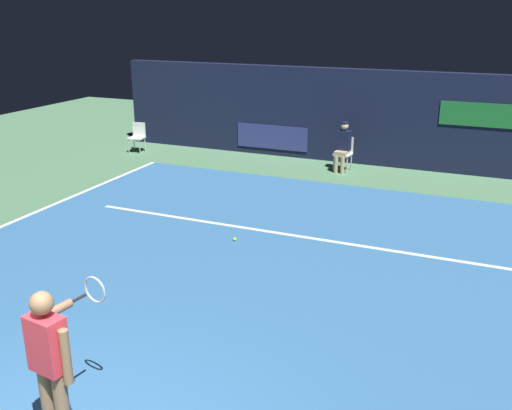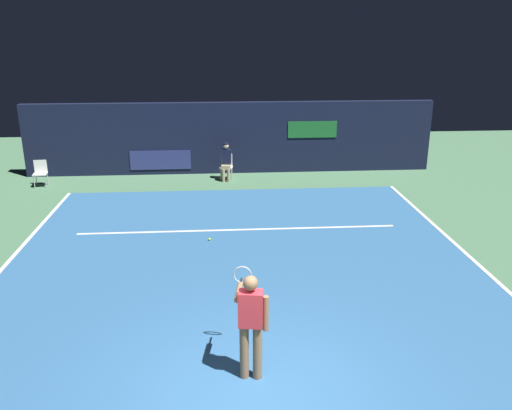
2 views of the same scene
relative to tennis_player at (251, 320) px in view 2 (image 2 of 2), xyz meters
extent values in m
plane|color=#4C7A56|center=(0.05, 4.22, -0.99)|extent=(30.81, 30.81, 0.00)
cube|color=#336699|center=(0.05, 4.22, -0.98)|extent=(10.82, 11.30, 0.01)
cube|color=white|center=(5.41, 4.22, -0.97)|extent=(0.10, 11.30, 0.01)
cube|color=white|center=(-5.30, 4.22, -0.97)|extent=(0.10, 11.30, 0.01)
cube|color=white|center=(0.05, 6.20, -0.97)|extent=(8.44, 0.10, 0.01)
cube|color=#141933|center=(0.05, 12.18, 0.31)|extent=(14.86, 0.30, 2.60)
cube|color=navy|center=(-2.55, 12.02, -0.44)|extent=(2.20, 0.04, 0.70)
cube|color=#1E6B2D|center=(3.03, 12.02, 0.61)|extent=(1.80, 0.04, 0.60)
cylinder|color=#8C6647|center=(0.10, -0.04, -0.53)|extent=(0.14, 0.14, 0.92)
cylinder|color=#8C6647|center=(-0.10, -0.01, -0.53)|extent=(0.14, 0.14, 0.92)
cube|color=#D8333F|center=(0.00, -0.03, 0.21)|extent=(0.39, 0.27, 0.56)
sphere|color=#8C6647|center=(0.00, -0.03, 0.63)|extent=(0.22, 0.22, 0.22)
cylinder|color=#8C6647|center=(-0.17, 0.22, 0.36)|extent=(0.16, 0.51, 0.09)
cylinder|color=#8C6647|center=(0.22, -0.04, 0.13)|extent=(0.09, 0.09, 0.56)
cylinder|color=black|center=(-0.12, 0.51, 0.36)|extent=(0.08, 0.30, 0.03)
torus|color=#B2B2B7|center=(-0.08, 0.79, 0.36)|extent=(0.30, 0.07, 0.30)
cube|color=white|center=(-0.16, 11.16, -0.53)|extent=(0.47, 0.43, 0.04)
cube|color=white|center=(-0.14, 11.36, -0.30)|extent=(0.42, 0.06, 0.42)
cylinder|color=#B2B2B7|center=(-0.36, 11.00, -0.76)|extent=(0.03, 0.03, 0.46)
cylinder|color=#B2B2B7|center=(0.01, 10.97, -0.76)|extent=(0.03, 0.03, 0.46)
cylinder|color=#B2B2B7|center=(-0.33, 11.34, -0.76)|extent=(0.03, 0.03, 0.46)
cylinder|color=#B2B2B7|center=(0.04, 11.31, -0.76)|extent=(0.03, 0.03, 0.46)
cube|color=tan|center=(-0.17, 11.08, -0.49)|extent=(0.35, 0.42, 0.14)
cylinder|color=tan|center=(-0.27, 10.91, -0.76)|extent=(0.11, 0.11, 0.46)
cylinder|color=tan|center=(-0.09, 10.89, -0.76)|extent=(0.11, 0.11, 0.46)
cube|color=#141933|center=(-0.16, 11.20, -0.16)|extent=(0.36, 0.25, 0.52)
sphere|color=#DBAD89|center=(-0.16, 11.20, 0.22)|extent=(0.20, 0.20, 0.20)
cylinder|color=#141933|center=(-0.16, 11.20, 0.31)|extent=(0.19, 0.19, 0.04)
cube|color=white|center=(-6.46, 10.77, -0.55)|extent=(0.48, 0.44, 0.04)
cube|color=white|center=(-6.48, 10.97, -0.32)|extent=(0.42, 0.07, 0.42)
cylinder|color=#B2B2B7|center=(-6.63, 10.58, -0.77)|extent=(0.03, 0.03, 0.44)
cylinder|color=#B2B2B7|center=(-6.25, 10.62, -0.77)|extent=(0.03, 0.03, 0.44)
cylinder|color=#B2B2B7|center=(-6.66, 10.92, -0.77)|extent=(0.03, 0.03, 0.44)
cylinder|color=#B2B2B7|center=(-6.29, 10.96, -0.77)|extent=(0.03, 0.03, 0.44)
sphere|color=#CCE033|center=(-0.70, 5.51, -0.94)|extent=(0.07, 0.07, 0.07)
camera|label=1|loc=(3.60, -3.52, 3.15)|focal=40.39mm
camera|label=2|loc=(-0.42, -6.80, 4.11)|focal=36.73mm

